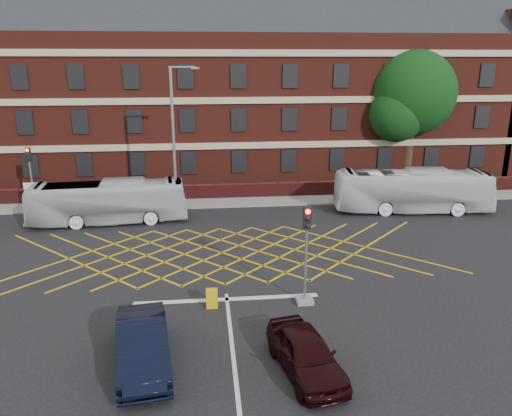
{
  "coord_description": "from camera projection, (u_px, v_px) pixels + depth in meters",
  "views": [
    {
      "loc": [
        -0.83,
        -23.16,
        9.99
      ],
      "look_at": [
        1.81,
        1.5,
        2.62
      ],
      "focal_mm": 35.0,
      "sensor_mm": 36.0,
      "label": 1
    }
  ],
  "objects": [
    {
      "name": "bus_right",
      "position": [
        412.0,
        191.0,
        33.85
      ],
      "size": [
        10.72,
        3.63,
        2.93
      ],
      "primitive_type": "imported",
      "rotation": [
        0.0,
        0.0,
        1.46
      ],
      "color": "silver",
      "rests_on": "ground"
    },
    {
      "name": "bus_left",
      "position": [
        109.0,
        202.0,
        31.55
      ],
      "size": [
        9.97,
        3.01,
        2.74
      ],
      "primitive_type": "imported",
      "rotation": [
        0.0,
        0.0,
        1.64
      ],
      "color": "silver",
      "rests_on": "ground"
    },
    {
      "name": "ground",
      "position": [
        223.0,
        267.0,
        25.0
      ],
      "size": [
        120.0,
        120.0,
        0.0
      ],
      "primitive_type": "plane",
      "color": "black",
      "rests_on": "ground"
    },
    {
      "name": "car_navy",
      "position": [
        143.0,
        345.0,
        16.79
      ],
      "size": [
        2.31,
        4.98,
        1.58
      ],
      "primitive_type": "imported",
      "rotation": [
        0.0,
        0.0,
        0.14
      ],
      "color": "black",
      "rests_on": "ground"
    },
    {
      "name": "traffic_light_near",
      "position": [
        306.0,
        264.0,
        20.89
      ],
      "size": [
        0.7,
        0.7,
        4.27
      ],
      "color": "slate",
      "rests_on": "ground"
    },
    {
      "name": "boundary_wall",
      "position": [
        216.0,
        192.0,
        37.24
      ],
      "size": [
        56.0,
        0.5,
        1.1
      ],
      "primitive_type": "cube",
      "color": "#481313",
      "rests_on": "ground"
    },
    {
      "name": "centre_line",
      "position": [
        238.0,
        395.0,
        15.47
      ],
      "size": [
        0.15,
        14.0,
        0.02
      ],
      "primitive_type": "cube",
      "color": "silver",
      "rests_on": "ground"
    },
    {
      "name": "utility_cabinet",
      "position": [
        212.0,
        298.0,
        20.9
      ],
      "size": [
        0.48,
        0.37,
        0.8
      ],
      "primitive_type": "cube",
      "color": "gold",
      "rests_on": "ground"
    },
    {
      "name": "box_junction_hatching",
      "position": [
        222.0,
        253.0,
        26.91
      ],
      "size": [
        8.22,
        8.22,
        0.02
      ],
      "primitive_type": "cube",
      "rotation": [
        0.0,
        0.0,
        0.79
      ],
      "color": "#CC990C",
      "rests_on": "ground"
    },
    {
      "name": "victorian_building",
      "position": [
        214.0,
        86.0,
        43.76
      ],
      "size": [
        51.0,
        12.17,
        20.4
      ],
      "color": "#571D16",
      "rests_on": "ground"
    },
    {
      "name": "deciduous_tree",
      "position": [
        412.0,
        99.0,
        40.19
      ],
      "size": [
        7.28,
        6.85,
        10.87
      ],
      "color": "black",
      "rests_on": "ground"
    },
    {
      "name": "car_maroon",
      "position": [
        306.0,
        353.0,
        16.44
      ],
      "size": [
        2.45,
        4.41,
        1.42
      ],
      "primitive_type": "imported",
      "rotation": [
        0.0,
        0.0,
        0.19
      ],
      "color": "black",
      "rests_on": "ground"
    },
    {
      "name": "direction_signs",
      "position": [
        33.0,
        193.0,
        33.51
      ],
      "size": [
        1.1,
        0.16,
        2.2
      ],
      "color": "gray",
      "rests_on": "ground"
    },
    {
      "name": "traffic_light_far",
      "position": [
        32.0,
        183.0,
        34.58
      ],
      "size": [
        0.7,
        0.7,
        4.27
      ],
      "color": "slate",
      "rests_on": "ground"
    },
    {
      "name": "stop_line",
      "position": [
        227.0,
        299.0,
        21.66
      ],
      "size": [
        8.0,
        0.3,
        0.02
      ],
      "primitive_type": "cube",
      "color": "silver",
      "rests_on": "ground"
    },
    {
      "name": "far_pavement",
      "position": [
        216.0,
        202.0,
        36.42
      ],
      "size": [
        60.0,
        3.0,
        0.12
      ],
      "primitive_type": "cube",
      "color": "slate",
      "rests_on": "ground"
    },
    {
      "name": "street_lamp",
      "position": [
        176.0,
        167.0,
        32.01
      ],
      "size": [
        2.25,
        1.0,
        9.63
      ],
      "color": "slate",
      "rests_on": "ground"
    }
  ]
}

